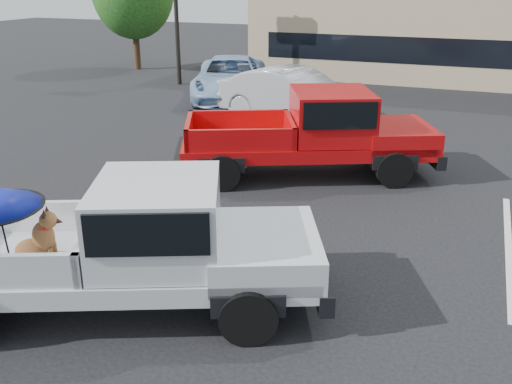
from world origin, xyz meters
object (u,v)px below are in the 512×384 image
red_pickup (323,129)px  blue_suv (231,78)px  silver_sedan (294,95)px  silver_pickup (141,239)px

red_pickup → blue_suv: bearing=102.9°
red_pickup → blue_suv: size_ratio=1.12×
red_pickup → silver_sedan: red_pickup is taller
silver_sedan → red_pickup: bearing=-140.1°
silver_pickup → blue_suv: silver_pickup is taller
silver_pickup → red_pickup: silver_pickup is taller
silver_sedan → blue_suv: (-3.29, 2.43, -0.04)m
silver_pickup → red_pickup: bearing=59.5°
red_pickup → blue_suv: red_pickup is taller
silver_pickup → blue_suv: (-4.76, 13.81, -0.26)m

